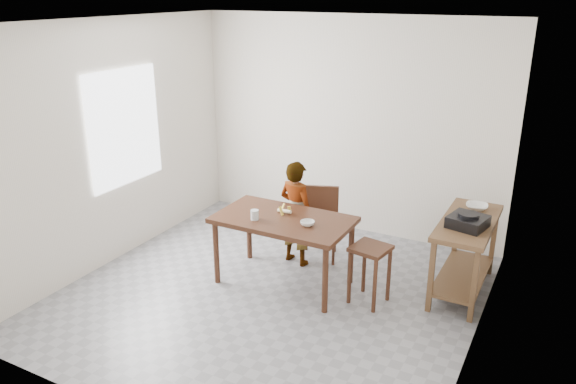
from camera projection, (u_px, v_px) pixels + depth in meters
The scene contains 17 objects.
floor at pixel (270, 296), 5.79m from camera, with size 4.00×4.00×0.04m, color gray.
ceiling at pixel (266, 20), 4.85m from camera, with size 4.00×4.00×0.04m, color white.
wall_back at pixel (349, 126), 7.00m from camera, with size 4.00×0.04×2.70m, color silver.
wall_front at pixel (114, 254), 3.64m from camera, with size 4.00×0.04×2.70m, color silver.
wall_left at pixel (110, 144), 6.21m from camera, with size 0.04×4.00×2.70m, color silver.
wall_right at pixel (490, 207), 4.43m from camera, with size 0.04×4.00×2.70m, color silver.
window_pane at pixel (125, 128), 6.30m from camera, with size 0.02×1.10×1.30m, color white.
dining_table at pixel (284, 251), 5.91m from camera, with size 1.40×0.80×0.75m, color #3C2012, non-canonical shape.
prep_counter at pixel (464, 256), 5.72m from camera, with size 0.50×1.20×0.80m, color brown, non-canonical shape.
child at pixel (296, 213), 6.28m from camera, with size 0.44×0.29×1.21m, color silver.
dining_chair at pixel (320, 225), 6.45m from camera, with size 0.40×0.40×0.82m, color #3C2012, non-canonical shape.
stool at pixel (369, 274), 5.56m from camera, with size 0.35×0.35×0.61m, color #3C2012, non-canonical shape.
glass_tumbler at pixel (255, 215), 5.72m from camera, with size 0.08×0.08×0.10m, color silver.
small_bowl at pixel (307, 223), 5.58m from camera, with size 0.14×0.14×0.05m, color silver.
banana at pixel (284, 211), 5.88m from camera, with size 0.18×0.13×0.06m, color #F6EA56, non-canonical shape.
serving_bowl at pixel (477, 207), 5.86m from camera, with size 0.22×0.22×0.06m, color silver.
gas_burner at pixel (468, 222), 5.41m from camera, with size 0.33×0.33×0.11m, color black.
Camera 1 is at (2.54, -4.39, 2.98)m, focal length 35.00 mm.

